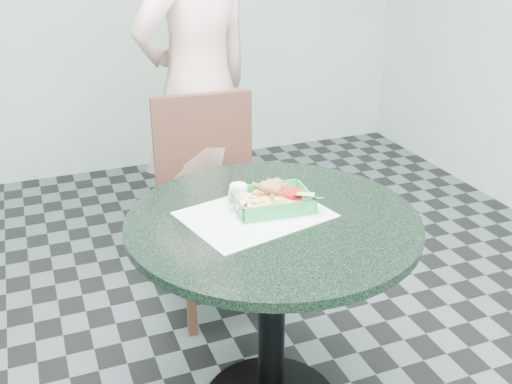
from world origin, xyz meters
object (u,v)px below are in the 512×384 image
object	(u,v)px
cafe_table	(272,269)
dining_chair	(212,188)
crab_sandwich	(270,194)
diner_person	(197,45)
food_basket	(272,209)
sauce_ramekin	(238,196)

from	to	relation	value
cafe_table	dining_chair	xyz separation A→B (m)	(0.04, 0.78, -0.05)
cafe_table	crab_sandwich	world-z (taller)	crab_sandwich
dining_chair	diner_person	xyz separation A→B (m)	(0.03, 0.27, 0.57)
diner_person	food_basket	xyz separation A→B (m)	(-0.06, -1.00, -0.34)
food_basket	crab_sandwich	bearing A→B (deg)	73.97
diner_person	sauce_ramekin	distance (m)	0.99
crab_sandwich	cafe_table	bearing A→B (deg)	-107.94
dining_chair	food_basket	xyz separation A→B (m)	(-0.02, -0.72, 0.23)
food_basket	crab_sandwich	size ratio (longest dim) A/B	2.01
sauce_ramekin	crab_sandwich	bearing A→B (deg)	-16.58
crab_sandwich	sauce_ramekin	size ratio (longest dim) A/B	2.09
food_basket	dining_chair	bearing A→B (deg)	88.39
cafe_table	sauce_ramekin	size ratio (longest dim) A/B	16.07
food_basket	cafe_table	bearing A→B (deg)	-109.14
dining_chair	diner_person	world-z (taller)	diner_person
dining_chair	food_basket	distance (m)	0.76
dining_chair	cafe_table	bearing A→B (deg)	-88.63
cafe_table	sauce_ramekin	bearing A→B (deg)	118.75
cafe_table	dining_chair	world-z (taller)	dining_chair
food_basket	diner_person	bearing A→B (deg)	86.83
cafe_table	sauce_ramekin	world-z (taller)	sauce_ramekin
crab_sandwich	sauce_ramekin	world-z (taller)	crab_sandwich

